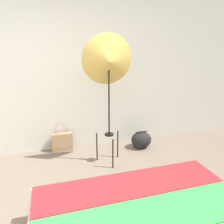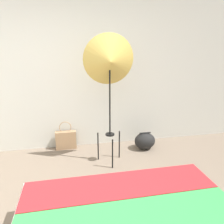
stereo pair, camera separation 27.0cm
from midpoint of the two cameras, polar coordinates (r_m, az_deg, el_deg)
name	(u,v)px [view 2 (the right image)]	position (r m, az deg, el deg)	size (l,w,h in m)	color
wall_back	(74,74)	(3.78, -7.86, 9.72)	(8.00, 0.05, 2.60)	beige
photo_umbrella	(110,62)	(3.11, 1.95, 12.95)	(0.73, 0.36, 1.94)	black
tote_bag	(66,140)	(3.95, -10.01, -7.14)	(0.36, 0.11, 0.51)	#9E7A56
duffel_bag	(145,141)	(3.95, 10.53, -7.47)	(0.37, 0.30, 0.31)	black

